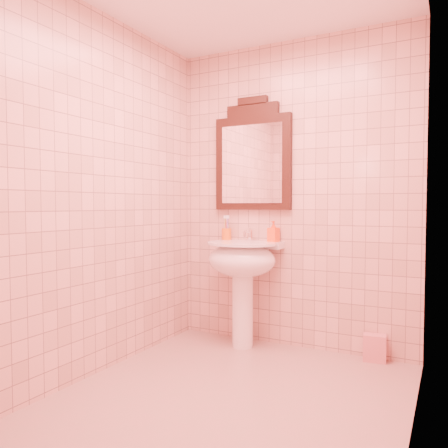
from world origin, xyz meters
The scene contains 8 objects.
floor centered at (0.00, 0.00, 0.00)m, with size 2.20×2.20×0.00m, color tan.
back_wall centered at (0.00, 1.10, 1.25)m, with size 2.00×0.02×2.50m, color beige.
pedestal_sink centered at (-0.34, 0.87, 0.66)m, with size 0.58×0.58×0.86m.
faucet centered at (-0.34, 1.01, 0.92)m, with size 0.04×0.16×0.11m.
mirror centered at (-0.34, 1.07, 1.56)m, with size 0.68×0.06×0.95m.
toothbrush_cup centered at (-0.57, 1.03, 0.92)m, with size 0.08×0.08×0.19m.
soap_dispenser centered at (-0.14, 1.04, 0.95)m, with size 0.08×0.08×0.17m, color #F84A14.
towel centered at (0.67, 1.04, 0.10)m, with size 0.16×0.11×0.20m, color pink.
Camera 1 is at (1.16, -2.33, 1.17)m, focal length 35.00 mm.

